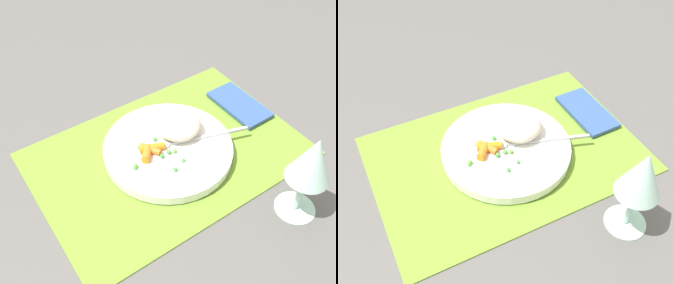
% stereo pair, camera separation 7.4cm
% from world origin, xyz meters
% --- Properties ---
extents(ground_plane, '(2.40, 2.40, 0.00)m').
position_xyz_m(ground_plane, '(0.00, 0.00, 0.00)').
color(ground_plane, '#565451').
extents(placemat, '(0.52, 0.35, 0.01)m').
position_xyz_m(placemat, '(0.00, 0.00, 0.00)').
color(placemat, olive).
rests_on(placemat, ground_plane).
extents(plate, '(0.25, 0.25, 0.02)m').
position_xyz_m(plate, '(0.00, 0.00, 0.02)').
color(plate, white).
rests_on(plate, placemat).
extents(rice_mound, '(0.09, 0.08, 0.04)m').
position_xyz_m(rice_mound, '(-0.04, -0.02, 0.05)').
color(rice_mound, beige).
rests_on(rice_mound, plate).
extents(carrot_portion, '(0.06, 0.04, 0.02)m').
position_xyz_m(carrot_portion, '(0.04, -0.01, 0.03)').
color(carrot_portion, orange).
rests_on(carrot_portion, plate).
extents(pea_scatter, '(0.09, 0.09, 0.01)m').
position_xyz_m(pea_scatter, '(0.03, 0.01, 0.03)').
color(pea_scatter, '#5B8E43').
rests_on(pea_scatter, plate).
extents(fork, '(0.20, 0.08, 0.01)m').
position_xyz_m(fork, '(-0.04, 0.01, 0.03)').
color(fork, '#BABABA').
rests_on(fork, plate).
extents(wine_glass, '(0.07, 0.07, 0.17)m').
position_xyz_m(wine_glass, '(-0.11, 0.23, 0.12)').
color(wine_glass, '#B2E0CC').
rests_on(wine_glass, ground_plane).
extents(napkin, '(0.08, 0.14, 0.01)m').
position_xyz_m(napkin, '(-0.21, -0.03, 0.01)').
color(napkin, '#33518C').
rests_on(napkin, placemat).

